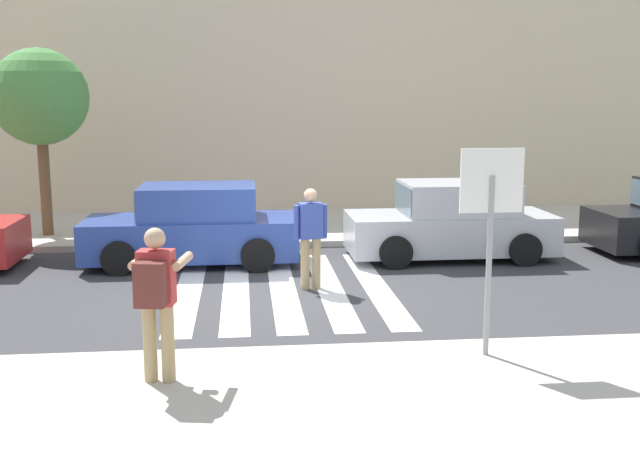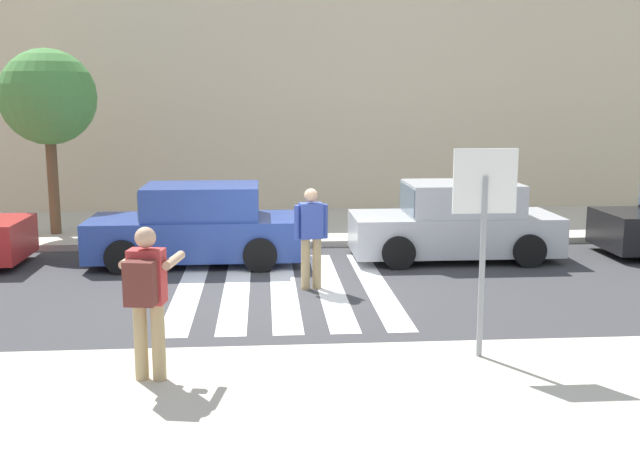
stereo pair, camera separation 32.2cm
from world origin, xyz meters
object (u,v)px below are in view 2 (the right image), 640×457
at_px(photographer_with_backpack, 147,291).
at_px(street_tree_west, 48,98).
at_px(pedestrian_crossing, 311,233).
at_px(parked_car_blue, 197,227).
at_px(stop_sign, 484,207).
at_px(parked_car_silver, 456,223).

height_order(photographer_with_backpack, street_tree_west, street_tree_west).
bearing_deg(pedestrian_crossing, parked_car_blue, 133.91).
relative_size(stop_sign, pedestrian_crossing, 1.46).
xyz_separation_m(pedestrian_crossing, parked_car_silver, (3.06, 2.18, -0.25)).
bearing_deg(parked_car_blue, stop_sign, -57.30).
bearing_deg(pedestrian_crossing, stop_sign, -65.23).
xyz_separation_m(parked_car_blue, street_tree_west, (-3.45, 2.70, 2.48)).
distance_m(stop_sign, street_tree_west, 11.50).
relative_size(photographer_with_backpack, parked_car_blue, 0.42).
bearing_deg(stop_sign, photographer_with_backpack, -172.41).
distance_m(pedestrian_crossing, parked_car_silver, 3.77).
distance_m(photographer_with_backpack, parked_car_silver, 8.36).
bearing_deg(stop_sign, street_tree_west, 129.95).
bearing_deg(parked_car_silver, stop_sign, -101.81).
distance_m(photographer_with_backpack, street_tree_west, 10.12).
relative_size(pedestrian_crossing, parked_car_silver, 0.42).
relative_size(photographer_with_backpack, street_tree_west, 0.41).
bearing_deg(stop_sign, parked_car_silver, 78.19).
bearing_deg(street_tree_west, stop_sign, -50.05).
relative_size(parked_car_blue, parked_car_silver, 1.00).
bearing_deg(parked_car_blue, pedestrian_crossing, -46.09).
bearing_deg(parked_car_blue, photographer_with_backpack, -89.76).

